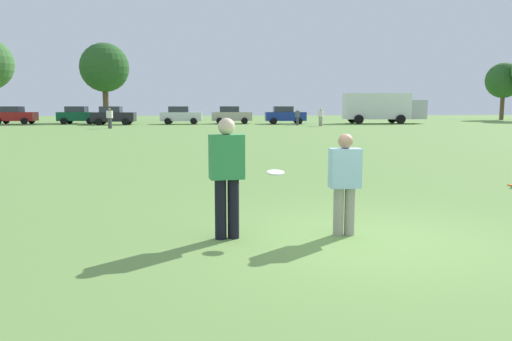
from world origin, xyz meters
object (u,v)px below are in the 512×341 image
Objects in this scene: parked_car_near_right at (231,115)px; bystander_sideline_watcher at (110,117)px; frisbee at (276,173)px; parked_car_near_left at (14,115)px; player_defender at (345,179)px; box_truck at (382,107)px; bystander_field_marshal at (298,116)px; parked_car_center at (113,115)px; bystander_far_jogger at (321,116)px; parked_car_far_right at (285,115)px; parked_car_mid_right at (181,115)px; player_thrower at (227,171)px; parked_car_mid_left at (79,115)px.

bystander_sideline_watcher is (-10.76, -9.86, 0.05)m from parked_car_near_right.
parked_car_near_right is at bearing 87.74° from frisbee.
parked_car_near_left is at bearing 176.64° from parked_car_near_right.
player_defender is 48.37m from box_truck.
parked_car_center is at bearing 169.54° from bystander_field_marshal.
parked_car_near_left is 0.50× the size of box_truck.
box_truck reaches higher than bystander_far_jogger.
parked_car_center and parked_car_far_right have the same top height.
frisbee is 40.71m from bystander_far_jogger.
frisbee is at bearing -85.75° from parked_car_mid_right.
parked_car_near_left is 10.88m from parked_car_center.
player_defender is 0.18× the size of box_truck.
parked_car_near_right is 16.03m from box_truck.
player_defender is 40.54m from bystander_far_jogger.
player_defender reaches higher than frisbee.
player_defender is 5.77× the size of frisbee.
parked_car_center is 2.55× the size of bystander_far_jogger.
box_truck reaches higher than player_defender.
bystander_field_marshal is (6.16, -4.89, -0.02)m from parked_car_near_right.
player_thrower is 49.03m from box_truck.
player_defender is at bearing -110.27° from box_truck.
parked_car_near_left is at bearing 176.46° from box_truck.
parked_car_near_right is at bearing 7.46° from parked_car_center.
bystander_field_marshal is at bearing -158.68° from box_truck.
parked_car_far_right is at bearing 1.50° from parked_car_center.
player_defender is 0.91× the size of bystander_sideline_watcher.
parked_car_mid_left is 2.55× the size of bystander_far_jogger.
parked_car_near_right is (11.89, 1.56, 0.00)m from parked_car_center.
player_thrower is at bearing -101.88° from bystander_field_marshal.
player_defender is at bearing -97.92° from parked_car_far_right.
parked_car_center is 27.88m from box_truck.
parked_car_mid_right reaches higher than bystander_far_jogger.
parked_car_near_left is 1.00× the size of parked_car_mid_right.
parked_car_mid_left is at bearing 174.84° from parked_car_far_right.
parked_car_near_right is 1.00× the size of parked_car_far_right.
parked_car_center is 17.42m from parked_car_far_right.
frisbee is at bearing -77.35° from parked_car_center.
parked_car_center is 0.50× the size of box_truck.
player_defender is 46.22m from parked_car_center.
parked_car_far_right is at bearing -11.29° from parked_car_near_right.
parked_car_far_right is 18.48m from bystander_sideline_watcher.
parked_car_far_right is (5.52, -1.10, 0.00)m from parked_car_near_right.
parked_car_center is at bearing 103.91° from player_defender.
parked_car_center is (-9.31, 44.88, -0.10)m from player_thrower.
parked_car_mid_left is at bearing 172.60° from parked_car_mid_right.
parked_car_mid_right is at bearing 93.32° from player_thrower.
parked_car_near_right is 2.67× the size of bystander_field_marshal.
box_truck is at bearing 67.77° from player_thrower.
box_truck reaches higher than parked_car_near_right.
bystander_sideline_watcher is (-16.28, -8.75, 0.05)m from parked_car_far_right.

